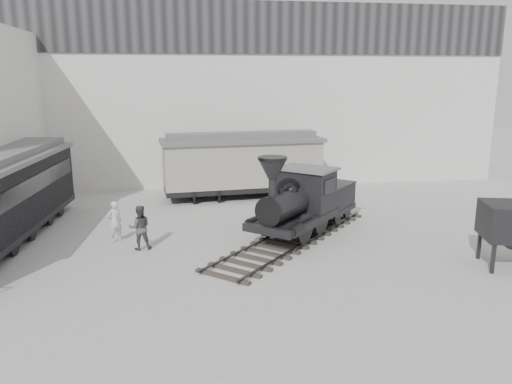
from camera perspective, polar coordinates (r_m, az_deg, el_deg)
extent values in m
plane|color=#9E9E9B|center=(17.96, 2.39, -8.73)|extent=(90.00, 90.00, 0.00)
cube|color=silver|center=(31.58, -2.66, 10.85)|extent=(34.00, 2.40, 11.00)
cube|color=#232326|center=(30.45, -2.49, 18.32)|extent=(34.00, 0.12, 3.00)
cube|color=black|center=(20.97, 4.14, -5.27)|extent=(8.48, 9.18, 0.18)
cube|color=#2D2D30|center=(21.34, 2.25, -4.77)|extent=(6.87, 7.76, 0.07)
cube|color=#2D2D30|center=(20.60, 6.10, -5.49)|extent=(6.87, 7.76, 0.07)
cylinder|color=black|center=(20.72, 1.31, -3.43)|extent=(0.91, 1.01, 1.23)
cylinder|color=black|center=(19.90, 5.59, -4.18)|extent=(0.91, 1.01, 1.23)
cylinder|color=black|center=(21.93, 3.31, -2.53)|extent=(0.91, 1.01, 1.23)
cylinder|color=black|center=(21.15, 7.42, -3.20)|extent=(0.91, 1.01, 1.23)
cube|color=black|center=(20.87, 4.40, -2.96)|extent=(4.34, 4.49, 0.31)
cylinder|color=black|center=(20.02, 3.35, -1.51)|extent=(2.54, 2.67, 1.12)
cylinder|color=black|center=(18.98, 1.88, 0.40)|extent=(0.41, 0.41, 0.67)
cone|color=black|center=(18.83, 1.89, 2.56)|extent=(1.51, 1.51, 0.78)
sphere|color=black|center=(20.28, 4.00, 0.22)|extent=(0.58, 0.58, 0.58)
cube|color=black|center=(21.48, 5.74, 0.28)|extent=(2.63, 2.57, 1.73)
cube|color=slate|center=(21.30, 5.79, 2.67)|extent=(2.95, 2.89, 0.09)
cube|color=black|center=(23.38, 7.98, -0.30)|extent=(2.99, 3.01, 1.01)
cylinder|color=black|center=(28.00, -6.01, -0.03)|extent=(2.00, 0.96, 0.77)
cylinder|color=black|center=(28.93, 2.76, 0.44)|extent=(2.00, 0.96, 0.77)
cube|color=black|center=(28.34, -1.56, 0.59)|extent=(8.91, 3.25, 0.29)
cube|color=#9D9989|center=(28.08, -1.57, 3.30)|extent=(8.92, 3.35, 2.42)
cube|color=slate|center=(27.89, -1.59, 5.94)|extent=(9.24, 3.67, 0.19)
cube|color=slate|center=(27.86, -1.59, 6.50)|extent=(8.40, 1.96, 0.35)
cylinder|color=black|center=(25.88, -24.13, -2.18)|extent=(2.11, 0.94, 0.78)
cube|color=black|center=(21.92, -24.30, 0.57)|extent=(0.84, 10.42, 0.70)
imported|color=silver|center=(21.32, -15.84, -3.27)|extent=(0.75, 0.68, 1.72)
imported|color=#464649|center=(20.14, -13.14, -3.97)|extent=(0.93, 0.76, 1.78)
cube|color=black|center=(19.19, 25.47, -6.90)|extent=(0.14, 0.14, 1.07)
cube|color=black|center=(20.48, 24.14, -5.55)|extent=(0.14, 0.14, 1.07)
cone|color=black|center=(20.02, 27.26, -5.11)|extent=(2.00, 2.00, 0.48)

